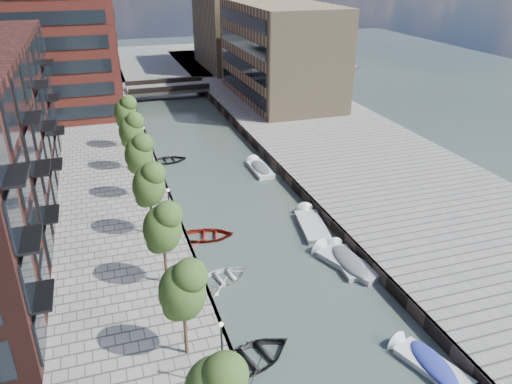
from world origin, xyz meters
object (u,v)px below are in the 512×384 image
bridge (167,88)px  car (250,94)px  tree_1 (182,288)px  tree_6 (125,111)px  motorboat_3 (345,260)px  sloop_3 (223,280)px  motorboat_1 (344,261)px  tree_5 (131,129)px  sloop_2 (207,238)px  motorboat_0 (426,362)px  motorboat_4 (259,168)px  sloop_1 (254,361)px  sloop_4 (168,162)px  tree_2 (162,226)px  tree_4 (139,153)px  tree_3 (149,183)px  motorboat_2 (310,224)px

bridge → car: bridge is taller
tree_1 → tree_6: same height
bridge → motorboat_3: (4.83, -54.16, -1.19)m
sloop_3 → motorboat_1: size_ratio=0.73×
tree_5 → car: size_ratio=1.65×
sloop_2 → sloop_3: (-0.28, -6.15, 0.00)m
motorboat_3 → car: car is taller
motorboat_0 → motorboat_3: bearing=87.2°
sloop_2 → motorboat_4: bearing=-23.6°
motorboat_3 → car: size_ratio=1.38×
bridge → tree_5: 34.30m
bridge → sloop_1: bridge is taller
sloop_1 → sloop_3: sloop_1 is taller
sloop_4 → sloop_1: bearing=177.9°
sloop_3 → motorboat_4: (8.91, 18.63, 0.21)m
tree_2 → tree_4: bearing=90.0°
tree_6 → motorboat_1: bearing=-65.2°
sloop_1 → sloop_3: (0.33, 8.22, 0.00)m
tree_1 → sloop_2: 15.14m
sloop_1 → sloop_2: 14.39m
sloop_2 → car: (15.70, 38.35, 1.61)m
sloop_2 → motorboat_1: bearing=-116.9°
sloop_2 → sloop_3: bearing=-171.6°
tree_2 → motorboat_0: (12.79, -11.11, -5.12)m
tree_6 → sloop_4: 7.50m
tree_3 → motorboat_0: bearing=-54.8°
motorboat_1 → motorboat_0: bearing=-91.9°
motorboat_1 → tree_6: bearing=114.8°
sloop_4 → motorboat_0: motorboat_0 is taller
sloop_2 → motorboat_0: bearing=-143.1°
sloop_3 → motorboat_2: 10.78m
sloop_2 → tree_1: bearing=173.6°
tree_4 → motorboat_0: size_ratio=1.18×
tree_3 → motorboat_0: size_ratio=1.18×
motorboat_1 → car: size_ratio=1.65×
motorboat_4 → motorboat_3: bearing=-88.6°
motorboat_3 → motorboat_4: bearing=91.4°
sloop_4 → tree_2: bearing=169.3°
tree_4 → sloop_1: bearing=-80.6°
tree_3 → sloop_4: 18.59m
motorboat_4 → tree_2: bearing=-124.1°
tree_4 → tree_5: bearing=90.0°
tree_1 → tree_2: size_ratio=1.00×
sloop_1 → motorboat_0: 9.73m
tree_6 → car: size_ratio=1.65×
tree_4 → sloop_4: size_ratio=1.39×
tree_1 → motorboat_3: 15.83m
sloop_2 → motorboat_2: (8.94, -0.56, 0.11)m
tree_4 → motorboat_2: tree_4 is taller
sloop_1 → motorboat_3: motorboat_3 is taller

